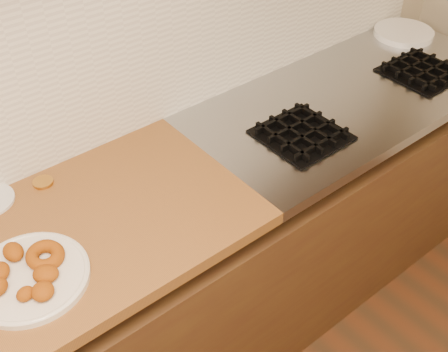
{
  "coord_description": "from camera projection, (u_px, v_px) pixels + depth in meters",
  "views": [
    {
      "loc": [
        -0.34,
        0.61,
        1.99
      ],
      "look_at": [
        0.45,
        1.58,
        0.93
      ],
      "focal_mm": 45.0,
      "sensor_mm": 36.0,
      "label": 1
    }
  ],
  "objects": [
    {
      "name": "ring_donut",
      "position": [
        45.0,
        256.0,
        1.4
      ],
      "size": [
        0.13,
        0.14,
        0.04
      ],
      "primitive_type": "torus",
      "rotation": [
        0.1,
        0.0,
        0.55
      ],
      "color": "#834406",
      "rests_on": "donut_plate"
    },
    {
      "name": "base_cabinet",
      "position": [
        97.0,
        341.0,
        1.84
      ],
      "size": [
        3.6,
        0.6,
        0.77
      ],
      "primitive_type": "cube",
      "color": "#493015",
      "rests_on": "floor"
    },
    {
      "name": "brass_jar_lid",
      "position": [
        43.0,
        182.0,
        1.66
      ],
      "size": [
        0.07,
        0.07,
        0.01
      ],
      "primitive_type": "cylinder",
      "rotation": [
        0.0,
        0.0,
        0.09
      ],
      "color": "#B58031",
      "rests_on": "butcher_block"
    },
    {
      "name": "stovetop",
      "position": [
        353.0,
        95.0,
        2.07
      ],
      "size": [
        1.3,
        0.62,
        0.04
      ],
      "primitive_type": "cube",
      "color": "#9EA0A5",
      "rests_on": "base_cabinet"
    },
    {
      "name": "donut_plate",
      "position": [
        29.0,
        278.0,
        1.38
      ],
      "size": [
        0.3,
        0.3,
        0.02
      ],
      "primitive_type": "cylinder",
      "color": "silver",
      "rests_on": "butcher_block"
    },
    {
      "name": "burner_grates",
      "position": [
        366.0,
        99.0,
        1.99
      ],
      "size": [
        0.91,
        0.26,
        0.03
      ],
      "color": "black",
      "rests_on": "stovetop"
    },
    {
      "name": "plate_stack",
      "position": [
        404.0,
        33.0,
        2.39
      ],
      "size": [
        0.25,
        0.25,
        0.02
      ],
      "color": "white",
      "rests_on": "stovetop"
    },
    {
      "name": "fried_dough_chunks",
      "position": [
        20.0,
        276.0,
        1.35
      ],
      "size": [
        0.18,
        0.23,
        0.04
      ],
      "color": "#834406",
      "rests_on": "donut_plate"
    }
  ]
}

